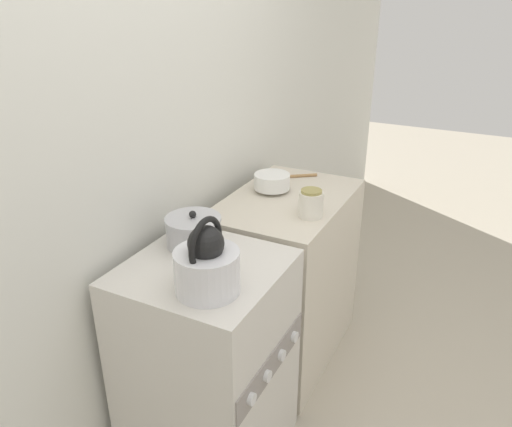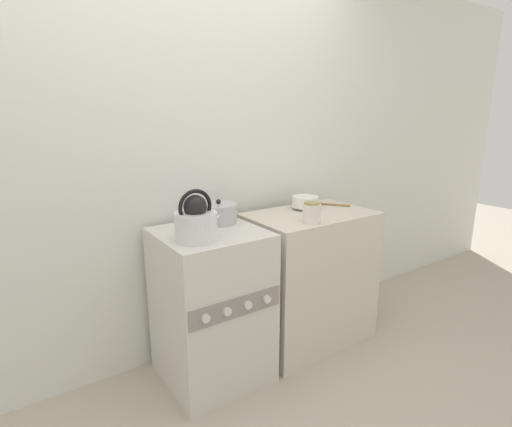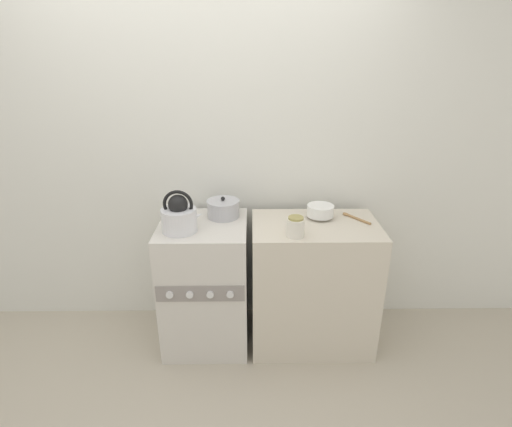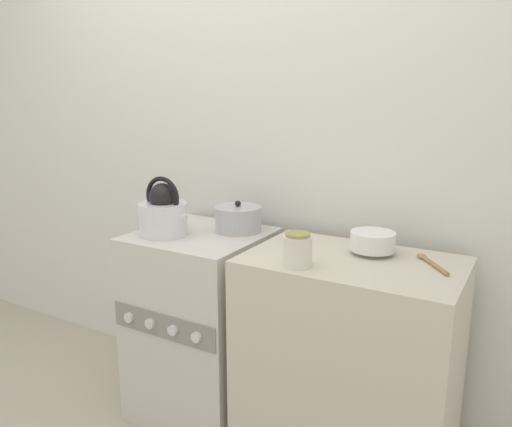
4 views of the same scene
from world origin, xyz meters
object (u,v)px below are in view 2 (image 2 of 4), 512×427
at_px(stove, 212,305).
at_px(cooking_pot, 219,213).
at_px(storage_jar, 312,213).
at_px(kettle, 196,221).
at_px(enamel_bowl, 305,202).

height_order(stove, cooking_pot, cooking_pot).
height_order(stove, storage_jar, storage_jar).
distance_m(stove, kettle, 0.57).
relative_size(kettle, storage_jar, 2.14).
bearing_deg(cooking_pot, storage_jar, -34.57).
relative_size(stove, storage_jar, 7.19).
bearing_deg(storage_jar, cooking_pot, 145.43).
height_order(enamel_bowl, storage_jar, storage_jar).
relative_size(cooking_pot, enamel_bowl, 1.24).
xyz_separation_m(kettle, cooking_pot, (0.25, 0.22, -0.04)).
height_order(kettle, enamel_bowl, kettle).
height_order(kettle, cooking_pot, kettle).
distance_m(cooking_pot, storage_jar, 0.54).
bearing_deg(enamel_bowl, stove, -173.26).
xyz_separation_m(kettle, storage_jar, (0.70, -0.09, -0.04)).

